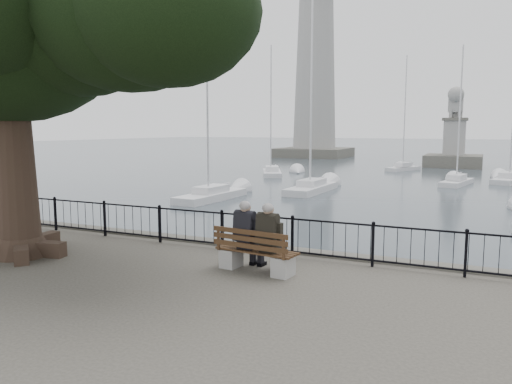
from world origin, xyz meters
The scene contains 14 objects.
harbor centered at (0.00, 3.00, -0.50)m, with size 260.00×260.00×1.20m.
railing centered at (0.00, 2.50, 0.56)m, with size 22.06×0.06×1.00m.
bench centered at (0.70, 0.96, 0.35)m, with size 1.97×0.81×1.01m.
person_left centered at (0.47, 1.10, 0.74)m, with size 0.50×0.83×1.60m.
person_right centered at (1.06, 1.03, 0.74)m, with size 0.50×0.83×1.60m.
tree centered at (-4.56, -0.02, 5.89)m, with size 10.97×7.66×8.96m.
lighthouse centered at (-18.00, 62.00, 11.69)m, with size 9.84×9.84×30.17m.
lion_monument centered at (2.00, 49.93, 1.18)m, with size 5.90×5.90×8.73m.
sailboat_a centered at (-9.42, 16.53, -0.68)m, with size 1.93×5.88×11.41m.
sailboat_b centered at (-5.16, 22.45, -0.66)m, with size 1.90×6.16×12.46m.
sailboat_e centered at (-12.20, 32.32, -0.66)m, with size 3.71×5.69×11.61m.
sailboat_f centered at (3.36, 30.96, -0.68)m, with size 2.29×5.07×10.34m.
sailboat_g centered at (7.00, 34.55, -0.70)m, with size 2.87×5.48×10.04m.
sailboat_h centered at (-2.25, 42.62, -0.64)m, with size 3.00×4.76×11.43m.
Camera 1 is at (5.29, -8.94, 3.21)m, focal length 35.00 mm.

